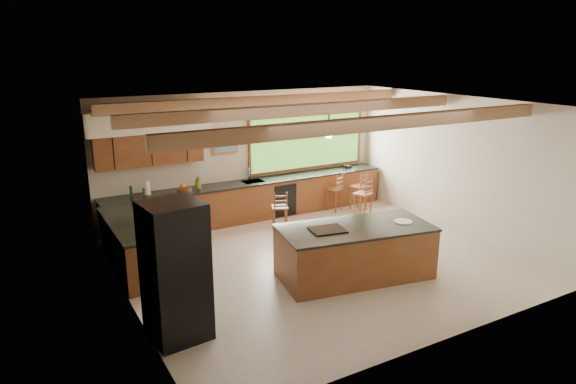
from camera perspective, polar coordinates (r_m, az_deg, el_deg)
ground at (r=10.07m, az=3.46°, el=-7.54°), size 7.20×7.20×0.00m
room_shell at (r=9.87m, az=0.78°, el=5.47°), size 7.27×6.54×3.02m
counter_run at (r=11.64m, az=-6.68°, el=-1.90°), size 7.12×3.10×1.24m
island at (r=9.28m, az=7.43°, el=-6.57°), size 2.88×1.72×0.96m
refrigerator at (r=7.32m, az=-12.42°, el=-8.63°), size 0.85×0.83×2.00m
bar_stool_a at (r=11.29m, az=-0.79°, el=-1.81°), size 0.45×0.45×0.96m
bar_stool_b at (r=12.30m, az=8.48°, el=-0.30°), size 0.46×0.46×1.03m
bar_stool_c at (r=12.84m, az=5.30°, el=0.27°), size 0.45×0.45×0.95m
bar_stool_d at (r=12.97m, az=8.02°, el=0.51°), size 0.44×0.44×1.01m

